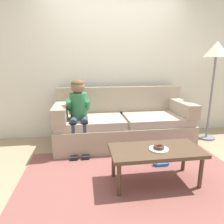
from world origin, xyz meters
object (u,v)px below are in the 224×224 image
Objects in this scene: donut at (159,147)px; toy_controller at (161,164)px; couch at (123,124)px; person_child at (79,109)px; coffee_table at (156,153)px; floor_lamp at (216,57)px.

toy_controller is at bearing 61.12° from donut.
donut is at bearing -83.13° from couch.
donut is at bearing -49.73° from person_child.
toy_controller is (1.07, -0.66, -0.65)m from person_child.
couch is at bearing 96.87° from donut.
person_child is at bearing 130.27° from donut.
toy_controller is (0.22, 0.34, -0.34)m from coffee_table.
toy_controller is (0.35, -0.87, -0.32)m from couch.
floor_lamp reaches higher than couch.
donut is 2.12m from floor_lamp.
coffee_table is 8.43× the size of donut.
coffee_table is 1.34m from person_child.
floor_lamp reaches higher than coffee_table.
person_child is (-0.72, -0.21, 0.33)m from couch.
person_child reaches higher than donut.
couch is at bearing 96.07° from coffee_table.
floor_lamp reaches higher than toy_controller.
floor_lamp is at bearing 23.85° from toy_controller.
floor_lamp is at bearing 40.50° from donut.
coffee_table reaches higher than toy_controller.
couch is 18.24× the size of donut.
coffee_table is at bearing -49.65° from person_child.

